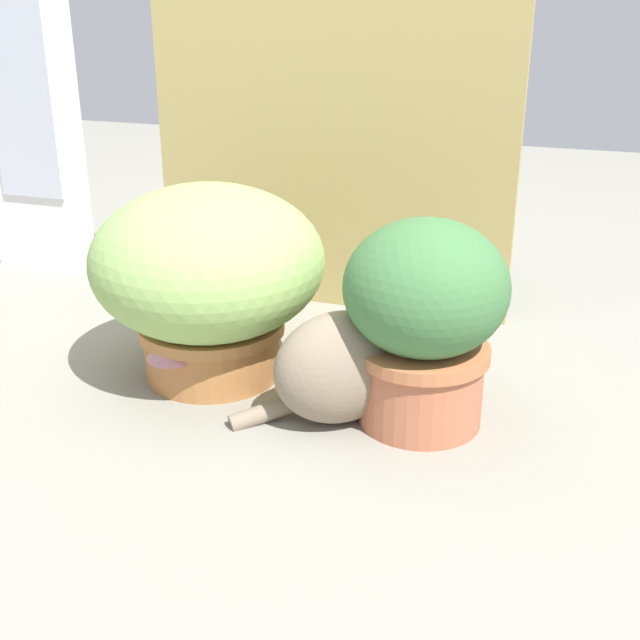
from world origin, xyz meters
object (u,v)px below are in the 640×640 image
(cat, at_px, (348,360))
(mushroom_ornament_pink, at_px, (174,350))
(grass_planter, at_px, (209,274))
(leafy_planter, at_px, (424,316))

(cat, xyz_separation_m, mushroom_ornament_pink, (-0.36, -0.02, -0.02))
(cat, height_order, mushroom_ornament_pink, cat)
(grass_planter, xyz_separation_m, mushroom_ornament_pink, (-0.03, -0.11, -0.13))
(cat, bearing_deg, mushroom_ornament_pink, -176.39)
(cat, distance_m, mushroom_ornament_pink, 0.36)
(grass_planter, distance_m, mushroom_ornament_pink, 0.17)
(cat, bearing_deg, leafy_planter, 13.48)
(leafy_planter, xyz_separation_m, mushroom_ornament_pink, (-0.49, -0.05, -0.12))
(grass_planter, height_order, leafy_planter, grass_planter)
(grass_planter, height_order, mushroom_ornament_pink, grass_planter)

